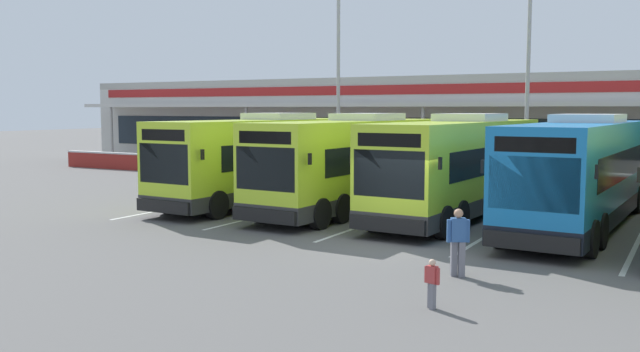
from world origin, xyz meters
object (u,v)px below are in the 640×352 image
Objects in this scene: pedestrian_child at (432,282)px; lamp_post_centre at (528,61)px; coach_bus_leftmost at (266,160)px; pedestrian_in_dark_coat at (458,240)px; coach_bus_left_centre at (356,164)px; coach_bus_right_centre at (580,175)px; coach_bus_centre at (460,168)px; lamp_post_west at (338,67)px.

lamp_post_centre is (-2.95, 21.44, 5.75)m from pedestrian_child.
coach_bus_leftmost reaches higher than pedestrian_in_dark_coat.
coach_bus_right_centre is at bearing -1.83° from coach_bus_left_centre.
coach_bus_centre is (8.36, 0.36, 0.00)m from coach_bus_leftmost.
coach_bus_left_centre is 1.11× the size of lamp_post_west.
coach_bus_centre is at bearing 105.10° from pedestrian_child.
coach_bus_right_centre is (4.28, -0.61, 0.00)m from coach_bus_centre.
coach_bus_left_centre is 4.14m from coach_bus_centre.
lamp_post_west is (-13.34, 21.40, 5.75)m from pedestrian_child.
lamp_post_centre is (0.22, 9.70, 4.50)m from coach_bus_centre.
coach_bus_right_centre is at bearing 84.32° from pedestrian_child.
lamp_post_centre is at bearing 97.88° from pedestrian_in_dark_coat.
lamp_post_centre reaches higher than pedestrian_in_dark_coat.
pedestrian_child is at bearing -44.63° from coach_bus_leftmost.
lamp_post_centre is (8.58, 10.06, 4.50)m from coach_bus_leftmost.
pedestrian_child is (3.17, -11.75, -1.24)m from coach_bus_centre.
coach_bus_right_centre is 1.11× the size of lamp_post_west.
lamp_post_centre is at bearing 0.26° from lamp_post_west.
pedestrian_child is (11.53, -11.38, -1.24)m from coach_bus_leftmost.
pedestrian_child is at bearing -82.16° from lamp_post_centre.
lamp_post_centre reaches higher than coach_bus_left_centre.
coach_bus_left_centre is at bearing -113.40° from lamp_post_centre.
coach_bus_left_centre is 1.00× the size of coach_bus_right_centre.
pedestrian_in_dark_coat is at bearing -82.12° from lamp_post_centre.
lamp_post_west reaches higher than coach_bus_leftmost.
lamp_post_centre is (10.39, 0.05, 0.00)m from lamp_post_west.
lamp_post_centre is at bearing 49.54° from coach_bus_leftmost.
lamp_post_centre is (4.34, 10.04, 4.50)m from coach_bus_left_centre.
pedestrian_in_dark_coat is 19.59m from lamp_post_centre.
coach_bus_right_centre is 8.52m from pedestrian_in_dark_coat.
coach_bus_left_centre is 8.41m from coach_bus_right_centre.
pedestrian_in_dark_coat is 0.15× the size of lamp_post_west.
coach_bus_leftmost is at bearing -79.75° from lamp_post_west.
lamp_post_west is (-10.17, 9.65, 4.50)m from coach_bus_centre.
pedestrian_child is at bearing -74.90° from coach_bus_centre.
coach_bus_leftmost is 12.64m from coach_bus_right_centre.
pedestrian_in_dark_coat is 0.15× the size of lamp_post_centre.
coach_bus_left_centre is (4.24, 0.02, 0.00)m from coach_bus_leftmost.
coach_bus_left_centre is 12.20× the size of pedestrian_child.
pedestrian_child is 0.09× the size of lamp_post_centre.
coach_bus_right_centre is at bearing -68.50° from lamp_post_centre.
coach_bus_leftmost is 12.20× the size of pedestrian_child.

